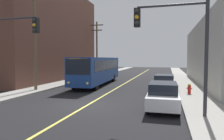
% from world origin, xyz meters
% --- Properties ---
extents(ground_plane, '(120.00, 120.00, 0.00)m').
position_xyz_m(ground_plane, '(0.00, 0.00, 0.00)').
color(ground_plane, black).
extents(sidewalk_left, '(2.50, 90.00, 0.15)m').
position_xyz_m(sidewalk_left, '(-7.25, 10.00, 0.07)').
color(sidewalk_left, gray).
rests_on(sidewalk_left, ground).
extents(sidewalk_right, '(2.50, 90.00, 0.15)m').
position_xyz_m(sidewalk_right, '(7.25, 10.00, 0.07)').
color(sidewalk_right, gray).
rests_on(sidewalk_right, ground).
extents(lane_stripe_center, '(0.16, 60.00, 0.01)m').
position_xyz_m(lane_stripe_center, '(0.00, 15.00, 0.01)').
color(lane_stripe_center, '#D8CC4C').
rests_on(lane_stripe_center, ground).
extents(building_left_brick, '(10.00, 20.90, 13.24)m').
position_xyz_m(building_left_brick, '(-13.49, 13.64, 6.62)').
color(building_left_brick, brown).
rests_on(building_left_brick, ground).
extents(city_bus, '(3.05, 12.23, 3.20)m').
position_xyz_m(city_bus, '(-2.87, 10.07, 1.82)').
color(city_bus, navy).
rests_on(city_bus, ground).
extents(parked_car_white, '(1.87, 4.42, 1.62)m').
position_xyz_m(parked_car_white, '(4.83, 0.30, 0.84)').
color(parked_car_white, silver).
rests_on(parked_car_white, ground).
extents(parked_car_silver, '(1.89, 4.43, 1.62)m').
position_xyz_m(parked_car_silver, '(4.80, 6.48, 0.84)').
color(parked_car_silver, '#B7B7BC').
rests_on(parked_car_silver, ground).
extents(utility_pole_near, '(2.40, 0.28, 10.61)m').
position_xyz_m(utility_pole_near, '(-6.91, 3.99, 5.97)').
color(utility_pole_near, brown).
rests_on(utility_pole_near, sidewalk_left).
extents(utility_pole_mid, '(2.40, 0.28, 9.48)m').
position_xyz_m(utility_pole_mid, '(-7.21, 21.92, 5.38)').
color(utility_pole_mid, brown).
rests_on(utility_pole_mid, sidewalk_left).
extents(traffic_signal_left_corner, '(3.75, 0.48, 6.00)m').
position_xyz_m(traffic_signal_left_corner, '(-5.41, -0.57, 4.30)').
color(traffic_signal_left_corner, '#2D2D33').
rests_on(traffic_signal_left_corner, sidewalk_left).
extents(traffic_signal_right_corner, '(3.75, 0.48, 6.00)m').
position_xyz_m(traffic_signal_right_corner, '(5.41, -1.31, 4.30)').
color(traffic_signal_right_corner, '#2D2D33').
rests_on(traffic_signal_right_corner, sidewalk_right).
extents(fire_hydrant, '(0.44, 0.26, 0.84)m').
position_xyz_m(fire_hydrant, '(6.85, 5.45, 0.58)').
color(fire_hydrant, red).
rests_on(fire_hydrant, sidewalk_right).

